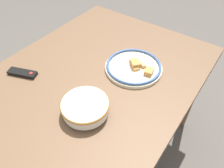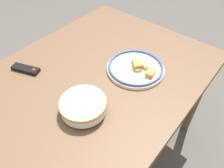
# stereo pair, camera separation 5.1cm
# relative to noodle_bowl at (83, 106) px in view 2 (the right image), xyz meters

# --- Properties ---
(ground_plane) EXTENTS (8.00, 8.00, 0.00)m
(ground_plane) POSITION_rel_noodle_bowl_xyz_m (0.10, 0.13, -0.81)
(ground_plane) COLOR #4C4742
(dining_table) EXTENTS (1.54, 1.00, 0.77)m
(dining_table) POSITION_rel_noodle_bowl_xyz_m (0.10, 0.13, -0.12)
(dining_table) COLOR brown
(dining_table) RESTS_ON ground_plane
(noodle_bowl) EXTENTS (0.22, 0.22, 0.07)m
(noodle_bowl) POSITION_rel_noodle_bowl_xyz_m (0.00, 0.00, 0.00)
(noodle_bowl) COLOR silver
(noodle_bowl) RESTS_ON dining_table
(food_plate) EXTENTS (0.31, 0.31, 0.05)m
(food_plate) POSITION_rel_noodle_bowl_xyz_m (0.38, -0.02, -0.02)
(food_plate) COLOR beige
(food_plate) RESTS_ON dining_table
(tv_remote) EXTENTS (0.10, 0.16, 0.02)m
(tv_remote) POSITION_rel_noodle_bowl_xyz_m (-0.00, 0.44, -0.03)
(tv_remote) COLOR black
(tv_remote) RESTS_ON dining_table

